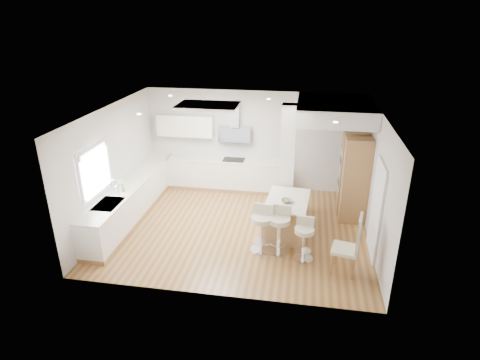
% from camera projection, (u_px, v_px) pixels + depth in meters
% --- Properties ---
extents(ground, '(6.00, 6.00, 0.00)m').
position_uv_depth(ground, '(238.00, 227.00, 9.56)').
color(ground, olive).
rests_on(ground, ground).
extents(ceiling, '(6.00, 5.00, 0.02)m').
position_uv_depth(ceiling, '(238.00, 227.00, 9.56)').
color(ceiling, white).
rests_on(ceiling, ground).
extents(wall_back, '(6.00, 0.04, 2.80)m').
position_uv_depth(wall_back, '(253.00, 141.00, 11.28)').
color(wall_back, beige).
rests_on(wall_back, ground).
extents(wall_left, '(0.04, 5.00, 2.80)m').
position_uv_depth(wall_left, '(113.00, 165.00, 9.47)').
color(wall_left, beige).
rests_on(wall_left, ground).
extents(wall_right, '(0.04, 5.00, 2.80)m').
position_uv_depth(wall_right, '(376.00, 182.00, 8.56)').
color(wall_right, beige).
rests_on(wall_right, ground).
extents(skylight, '(4.10, 2.10, 0.06)m').
position_uv_depth(skylight, '(208.00, 106.00, 9.15)').
color(skylight, white).
rests_on(skylight, ground).
extents(window_left, '(0.06, 1.28, 1.07)m').
position_uv_depth(window_left, '(94.00, 167.00, 8.53)').
color(window_left, silver).
rests_on(window_left, ground).
extents(doorway_right, '(0.05, 1.00, 2.10)m').
position_uv_depth(doorway_right, '(377.00, 211.00, 8.17)').
color(doorway_right, '#413A33').
rests_on(doorway_right, ground).
extents(counter_left, '(0.63, 4.50, 1.35)m').
position_uv_depth(counter_left, '(133.00, 198.00, 10.00)').
color(counter_left, '#A27645').
rests_on(counter_left, ground).
extents(counter_back, '(3.62, 0.63, 2.50)m').
position_uv_depth(counter_back, '(220.00, 165.00, 11.45)').
color(counter_back, '#A27645').
rests_on(counter_back, ground).
extents(pillar, '(0.35, 0.35, 2.80)m').
position_uv_depth(pillar, '(287.00, 161.00, 9.72)').
color(pillar, white).
rests_on(pillar, ground).
extents(soffit, '(1.78, 2.20, 0.40)m').
position_uv_depth(soffit, '(335.00, 110.00, 9.50)').
color(soffit, white).
rests_on(soffit, ground).
extents(oven_column, '(0.63, 1.21, 2.10)m').
position_uv_depth(oven_column, '(354.00, 175.00, 9.86)').
color(oven_column, '#A27645').
rests_on(oven_column, ground).
extents(peninsula, '(1.02, 1.45, 0.91)m').
position_uv_depth(peninsula, '(287.00, 216.00, 9.19)').
color(peninsula, '#A27645').
rests_on(peninsula, ground).
extents(bar_stool_a, '(0.53, 0.53, 1.04)m').
position_uv_depth(bar_stool_a, '(262.00, 226.00, 8.42)').
color(bar_stool_a, white).
rests_on(bar_stool_a, ground).
extents(bar_stool_b, '(0.55, 0.55, 1.05)m').
position_uv_depth(bar_stool_b, '(279.00, 228.00, 8.37)').
color(bar_stool_b, white).
rests_on(bar_stool_b, ground).
extents(bar_stool_c, '(0.43, 0.43, 0.93)m').
position_uv_depth(bar_stool_c, '(304.00, 237.00, 8.14)').
color(bar_stool_c, white).
rests_on(bar_stool_c, ground).
extents(dining_chair, '(0.57, 0.57, 1.27)m').
position_uv_depth(dining_chair, '(352.00, 243.00, 7.64)').
color(dining_chair, beige).
rests_on(dining_chair, ground).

